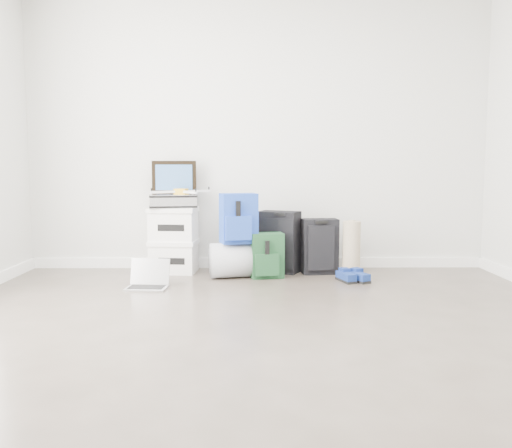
{
  "coord_description": "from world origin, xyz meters",
  "views": [
    {
      "loc": [
        -0.07,
        -2.87,
        1.0
      ],
      "look_at": [
        -0.02,
        1.9,
        0.5
      ],
      "focal_mm": 38.0,
      "sensor_mm": 36.0,
      "label": 1
    }
  ],
  "objects_px": {
    "large_suitcase": "(279,242)",
    "briefcase": "(173,201)",
    "carry_on": "(320,246)",
    "boxes_stack": "(174,240)",
    "duffel_bag": "(239,260)",
    "laptop": "(148,281)"
  },
  "relations": [
    {
      "from": "large_suitcase",
      "to": "briefcase",
      "type": "bearing_deg",
      "value": -155.48
    },
    {
      "from": "briefcase",
      "to": "large_suitcase",
      "type": "height_order",
      "value": "briefcase"
    },
    {
      "from": "carry_on",
      "to": "large_suitcase",
      "type": "bearing_deg",
      "value": 163.74
    },
    {
      "from": "large_suitcase",
      "to": "carry_on",
      "type": "height_order",
      "value": "large_suitcase"
    },
    {
      "from": "boxes_stack",
      "to": "large_suitcase",
      "type": "height_order",
      "value": "boxes_stack"
    },
    {
      "from": "boxes_stack",
      "to": "large_suitcase",
      "type": "bearing_deg",
      "value": 4.63
    },
    {
      "from": "duffel_bag",
      "to": "laptop",
      "type": "relative_size",
      "value": 1.47
    },
    {
      "from": "duffel_bag",
      "to": "large_suitcase",
      "type": "height_order",
      "value": "large_suitcase"
    },
    {
      "from": "boxes_stack",
      "to": "briefcase",
      "type": "relative_size",
      "value": 1.45
    },
    {
      "from": "duffel_bag",
      "to": "laptop",
      "type": "bearing_deg",
      "value": -162.69
    },
    {
      "from": "laptop",
      "to": "boxes_stack",
      "type": "bearing_deg",
      "value": 84.81
    },
    {
      "from": "boxes_stack",
      "to": "carry_on",
      "type": "bearing_deg",
      "value": 1.74
    },
    {
      "from": "duffel_bag",
      "to": "carry_on",
      "type": "distance_m",
      "value": 0.78
    },
    {
      "from": "carry_on",
      "to": "laptop",
      "type": "relative_size",
      "value": 1.48
    },
    {
      "from": "carry_on",
      "to": "duffel_bag",
      "type": "bearing_deg",
      "value": -173.8
    },
    {
      "from": "boxes_stack",
      "to": "briefcase",
      "type": "xyz_separation_m",
      "value": [
        0.0,
        0.0,
        0.37
      ]
    },
    {
      "from": "boxes_stack",
      "to": "carry_on",
      "type": "relative_size",
      "value": 1.2
    },
    {
      "from": "briefcase",
      "to": "large_suitcase",
      "type": "relative_size",
      "value": 0.74
    },
    {
      "from": "briefcase",
      "to": "laptop",
      "type": "relative_size",
      "value": 1.23
    },
    {
      "from": "briefcase",
      "to": "large_suitcase",
      "type": "xyz_separation_m",
      "value": [
        1.01,
        -0.01,
        -0.39
      ]
    },
    {
      "from": "boxes_stack",
      "to": "duffel_bag",
      "type": "height_order",
      "value": "boxes_stack"
    },
    {
      "from": "laptop",
      "to": "briefcase",
      "type": "bearing_deg",
      "value": 84.81
    }
  ]
}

